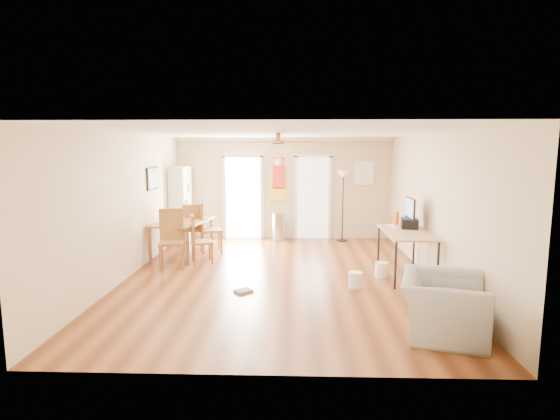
{
  "coord_description": "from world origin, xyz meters",
  "views": [
    {
      "loc": [
        0.28,
        -7.72,
        2.33
      ],
      "look_at": [
        0.0,
        0.6,
        1.15
      ],
      "focal_mm": 27.99,
      "sensor_mm": 36.0,
      "label": 1
    }
  ],
  "objects_px": {
    "dining_chair_near": "(171,240)",
    "wastebasket_a": "(382,270)",
    "dining_chair_right_b": "(202,239)",
    "wastebasket_b": "(355,280)",
    "armchair": "(443,306)",
    "computer_desk": "(405,254)",
    "printer": "(409,223)",
    "dining_chair_right_a": "(211,227)",
    "dining_chair_far": "(194,227)",
    "bookshelf": "(181,205)",
    "dining_table": "(183,238)",
    "torchiere_lamp": "(343,206)",
    "trash_can": "(279,227)"
  },
  "relations": [
    {
      "from": "dining_chair_right_b",
      "to": "dining_chair_far",
      "type": "relative_size",
      "value": 0.93
    },
    {
      "from": "wastebasket_b",
      "to": "armchair",
      "type": "height_order",
      "value": "armchair"
    },
    {
      "from": "printer",
      "to": "wastebasket_a",
      "type": "bearing_deg",
      "value": -135.68
    },
    {
      "from": "bookshelf",
      "to": "dining_chair_right_b",
      "type": "xyz_separation_m",
      "value": [
        0.94,
        -1.99,
        -0.45
      ]
    },
    {
      "from": "wastebasket_a",
      "to": "armchair",
      "type": "bearing_deg",
      "value": -83.68
    },
    {
      "from": "bookshelf",
      "to": "wastebasket_b",
      "type": "xyz_separation_m",
      "value": [
        3.85,
        -3.5,
        -0.81
      ]
    },
    {
      "from": "trash_can",
      "to": "armchair",
      "type": "xyz_separation_m",
      "value": [
        2.27,
        -5.62,
        0.03
      ]
    },
    {
      "from": "torchiere_lamp",
      "to": "dining_table",
      "type": "bearing_deg",
      "value": -155.68
    },
    {
      "from": "computer_desk",
      "to": "wastebasket_a",
      "type": "bearing_deg",
      "value": -172.6
    },
    {
      "from": "dining_table",
      "to": "printer",
      "type": "distance_m",
      "value": 4.75
    },
    {
      "from": "printer",
      "to": "bookshelf",
      "type": "bearing_deg",
      "value": 162.9
    },
    {
      "from": "dining_chair_right_b",
      "to": "printer",
      "type": "xyz_separation_m",
      "value": [
        4.05,
        -0.45,
        0.43
      ]
    },
    {
      "from": "dining_chair_far",
      "to": "trash_can",
      "type": "bearing_deg",
      "value": -156.05
    },
    {
      "from": "dining_chair_near",
      "to": "dining_chair_far",
      "type": "bearing_deg",
      "value": 74.97
    },
    {
      "from": "dining_chair_near",
      "to": "printer",
      "type": "distance_m",
      "value": 4.58
    },
    {
      "from": "computer_desk",
      "to": "printer",
      "type": "relative_size",
      "value": 4.39
    },
    {
      "from": "printer",
      "to": "armchair",
      "type": "relative_size",
      "value": 0.31
    },
    {
      "from": "bookshelf",
      "to": "dining_chair_near",
      "type": "distance_m",
      "value": 2.45
    },
    {
      "from": "armchair",
      "to": "dining_chair_right_b",
      "type": "bearing_deg",
      "value": 65.05
    },
    {
      "from": "trash_can",
      "to": "torchiere_lamp",
      "type": "distance_m",
      "value": 1.7
    },
    {
      "from": "dining_chair_right_b",
      "to": "wastebasket_b",
      "type": "distance_m",
      "value": 3.3
    },
    {
      "from": "bookshelf",
      "to": "armchair",
      "type": "height_order",
      "value": "bookshelf"
    },
    {
      "from": "dining_chair_right_a",
      "to": "dining_chair_right_b",
      "type": "bearing_deg",
      "value": 163.05
    },
    {
      "from": "dining_chair_near",
      "to": "dining_table",
      "type": "bearing_deg",
      "value": 79.3
    },
    {
      "from": "bookshelf",
      "to": "trash_can",
      "type": "bearing_deg",
      "value": -5.49
    },
    {
      "from": "dining_table",
      "to": "torchiere_lamp",
      "type": "height_order",
      "value": "torchiere_lamp"
    },
    {
      "from": "trash_can",
      "to": "printer",
      "type": "height_order",
      "value": "printer"
    },
    {
      "from": "wastebasket_b",
      "to": "printer",
      "type": "bearing_deg",
      "value": 42.77
    },
    {
      "from": "bookshelf",
      "to": "dining_chair_right_a",
      "type": "xyz_separation_m",
      "value": [
        0.94,
        -1.01,
        -0.38
      ]
    },
    {
      "from": "computer_desk",
      "to": "wastebasket_a",
      "type": "height_order",
      "value": "computer_desk"
    },
    {
      "from": "dining_chair_far",
      "to": "printer",
      "type": "height_order",
      "value": "dining_chair_far"
    },
    {
      "from": "bookshelf",
      "to": "printer",
      "type": "height_order",
      "value": "bookshelf"
    },
    {
      "from": "dining_chair_near",
      "to": "wastebasket_b",
      "type": "bearing_deg",
      "value": -30.59
    },
    {
      "from": "wastebasket_b",
      "to": "dining_chair_right_a",
      "type": "bearing_deg",
      "value": 139.4
    },
    {
      "from": "bookshelf",
      "to": "wastebasket_a",
      "type": "relative_size",
      "value": 6.94
    },
    {
      "from": "torchiere_lamp",
      "to": "wastebasket_a",
      "type": "relative_size",
      "value": 6.55
    },
    {
      "from": "armchair",
      "to": "computer_desk",
      "type": "bearing_deg",
      "value": 13.06
    },
    {
      "from": "dining_chair_near",
      "to": "torchiere_lamp",
      "type": "xyz_separation_m",
      "value": [
        3.61,
        2.64,
        0.32
      ]
    },
    {
      "from": "dining_chair_near",
      "to": "wastebasket_a",
      "type": "relative_size",
      "value": 4.2
    },
    {
      "from": "dining_chair_right_b",
      "to": "dining_chair_near",
      "type": "relative_size",
      "value": 0.87
    },
    {
      "from": "wastebasket_b",
      "to": "trash_can",
      "type": "bearing_deg",
      "value": 110.68
    },
    {
      "from": "dining_chair_right_b",
      "to": "armchair",
      "type": "relative_size",
      "value": 0.86
    },
    {
      "from": "computer_desk",
      "to": "printer",
      "type": "distance_m",
      "value": 0.63
    },
    {
      "from": "dining_chair_right_a",
      "to": "armchair",
      "type": "xyz_separation_m",
      "value": [
        3.75,
        -4.32,
        -0.19
      ]
    },
    {
      "from": "dining_chair_right_b",
      "to": "dining_table",
      "type": "bearing_deg",
      "value": 23.47
    },
    {
      "from": "dining_chair_right_a",
      "to": "printer",
      "type": "relative_size",
      "value": 3.16
    },
    {
      "from": "computer_desk",
      "to": "wastebasket_b",
      "type": "xyz_separation_m",
      "value": [
        -1.0,
        -0.71,
        -0.28
      ]
    },
    {
      "from": "armchair",
      "to": "trash_can",
      "type": "bearing_deg",
      "value": 38.73
    },
    {
      "from": "dining_table",
      "to": "dining_chair_right_b",
      "type": "xyz_separation_m",
      "value": [
        0.55,
        -0.59,
        0.11
      ]
    },
    {
      "from": "dining_table",
      "to": "torchiere_lamp",
      "type": "distance_m",
      "value": 4.03
    }
  ]
}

